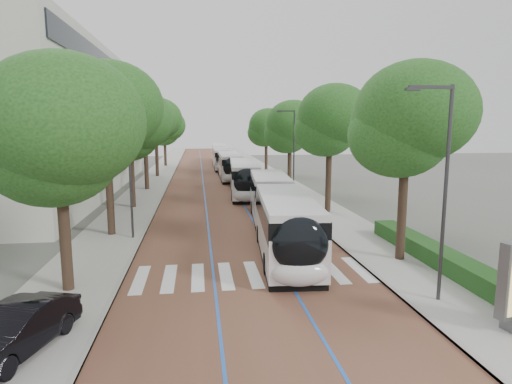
% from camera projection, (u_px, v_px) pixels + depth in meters
% --- Properties ---
extents(ground, '(160.00, 160.00, 0.00)m').
position_uv_depth(ground, '(252.00, 283.00, 18.37)').
color(ground, '#51544C').
rests_on(ground, ground).
extents(road, '(11.00, 140.00, 0.02)m').
position_uv_depth(road, '(214.00, 176.00, 57.53)').
color(road, brown).
rests_on(road, ground).
extents(sidewalk_left, '(4.00, 140.00, 0.12)m').
position_uv_depth(sidewalk_left, '(158.00, 176.00, 56.51)').
color(sidewalk_left, '#989590').
rests_on(sidewalk_left, ground).
extents(sidewalk_right, '(4.00, 140.00, 0.12)m').
position_uv_depth(sidewalk_right, '(269.00, 175.00, 58.52)').
color(sidewalk_right, '#989590').
rests_on(sidewalk_right, ground).
extents(kerb_left, '(0.20, 140.00, 0.14)m').
position_uv_depth(kerb_left, '(172.00, 176.00, 56.77)').
color(kerb_left, gray).
rests_on(kerb_left, ground).
extents(kerb_right, '(0.20, 140.00, 0.14)m').
position_uv_depth(kerb_right, '(256.00, 175.00, 58.27)').
color(kerb_right, gray).
rests_on(kerb_right, ground).
extents(zebra_crossing, '(10.55, 3.60, 0.01)m').
position_uv_depth(zebra_crossing, '(253.00, 274.00, 19.37)').
color(zebra_crossing, silver).
rests_on(zebra_crossing, ground).
extents(lane_line_left, '(0.12, 126.00, 0.01)m').
position_uv_depth(lane_line_left, '(202.00, 176.00, 57.31)').
color(lane_line_left, blue).
rests_on(lane_line_left, road).
extents(lane_line_right, '(0.12, 126.00, 0.01)m').
position_uv_depth(lane_line_right, '(226.00, 175.00, 57.74)').
color(lane_line_right, blue).
rests_on(lane_line_right, road).
extents(office_building, '(18.11, 40.00, 14.00)m').
position_uv_depth(office_building, '(20.00, 122.00, 42.09)').
color(office_building, '#B7B5AA').
rests_on(office_building, ground).
extents(hedge, '(1.20, 14.00, 0.80)m').
position_uv_depth(hedge, '(449.00, 262.00, 19.51)').
color(hedge, '#1A4718').
rests_on(hedge, sidewalk_right).
extents(streetlight_near, '(1.82, 0.20, 8.00)m').
position_uv_depth(streetlight_near, '(442.00, 177.00, 15.58)').
color(streetlight_near, '#323235').
rests_on(streetlight_near, sidewalk_right).
extents(streetlight_far, '(1.82, 0.20, 8.00)m').
position_uv_depth(streetlight_far, '(292.00, 146.00, 40.05)').
color(streetlight_far, '#323235').
rests_on(streetlight_far, sidewalk_right).
extents(lamp_post_left, '(0.14, 0.14, 8.00)m').
position_uv_depth(lamp_post_left, '(130.00, 170.00, 24.75)').
color(lamp_post_left, '#323235').
rests_on(lamp_post_left, sidewalk_left).
extents(trees_left, '(6.34, 61.26, 9.84)m').
position_uv_depth(trees_left, '(141.00, 126.00, 41.18)').
color(trees_left, black).
rests_on(trees_left, ground).
extents(trees_right, '(5.87, 47.67, 9.20)m').
position_uv_depth(trees_right, '(303.00, 128.00, 40.13)').
color(trees_right, black).
rests_on(trees_right, ground).
extents(lead_bus, '(4.00, 18.54, 3.20)m').
position_uv_depth(lead_bus, '(278.00, 212.00, 25.28)').
color(lead_bus, black).
rests_on(lead_bus, ground).
extents(bus_queued_0, '(3.26, 12.53, 3.20)m').
position_uv_depth(bus_queued_0, '(244.00, 178.00, 41.42)').
color(bus_queued_0, silver).
rests_on(bus_queued_0, ground).
extents(bus_queued_1, '(2.62, 12.42, 3.20)m').
position_uv_depth(bus_queued_1, '(230.00, 166.00, 53.76)').
color(bus_queued_1, silver).
rests_on(bus_queued_1, ground).
extents(bus_queued_2, '(2.59, 12.41, 3.20)m').
position_uv_depth(bus_queued_2, '(222.00, 159.00, 66.35)').
color(bus_queued_2, silver).
rests_on(bus_queued_2, ground).
extents(bus_queued_3, '(2.85, 12.46, 3.20)m').
position_uv_depth(bus_queued_3, '(219.00, 153.00, 79.53)').
color(bus_queued_3, silver).
rests_on(bus_queued_3, ground).
extents(parked_car, '(2.71, 4.57, 1.42)m').
position_uv_depth(parked_car, '(17.00, 330.00, 12.35)').
color(parked_car, black).
rests_on(parked_car, sidewalk_left).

